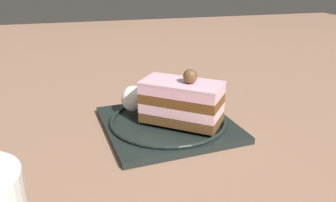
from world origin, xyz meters
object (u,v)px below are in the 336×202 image
(dessert_plate, at_px, (168,123))
(fork, at_px, (191,100))
(whipped_cream_dollop, at_px, (133,99))
(cake_slice, at_px, (182,101))

(dessert_plate, relative_size, fork, 1.92)
(whipped_cream_dollop, xyz_separation_m, fork, (0.11, 0.01, -0.02))
(cake_slice, relative_size, whipped_cream_dollop, 3.07)
(cake_slice, distance_m, fork, 0.09)
(dessert_plate, distance_m, whipped_cream_dollop, 0.07)
(dessert_plate, height_order, cake_slice, cake_slice)
(fork, bearing_deg, cake_slice, -118.59)
(dessert_plate, relative_size, cake_slice, 1.62)
(cake_slice, relative_size, fork, 1.18)
(whipped_cream_dollop, bearing_deg, cake_slice, -42.58)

